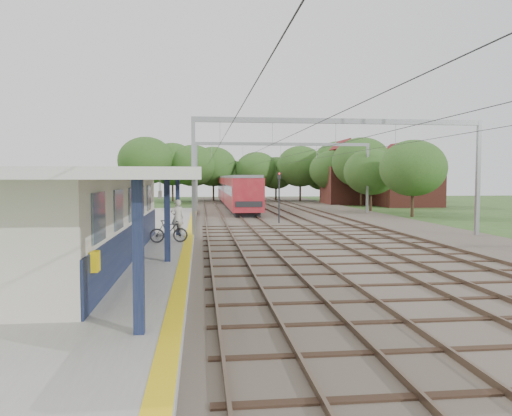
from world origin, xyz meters
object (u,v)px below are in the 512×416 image
person (177,217)px  bicycle (169,231)px  signal_post (279,193)px  train (235,190)px

person → bicycle: person is taller
person → signal_post: size_ratio=0.51×
train → signal_post: bearing=-85.3°
person → train: (5.41, 31.88, 0.71)m
train → signal_post: (1.85, -22.36, 0.36)m
train → signal_post: signal_post is taller
bicycle → train: train is taller
train → signal_post: 22.44m
signal_post → bicycle: bearing=-114.9°
person → signal_post: bearing=-142.6°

